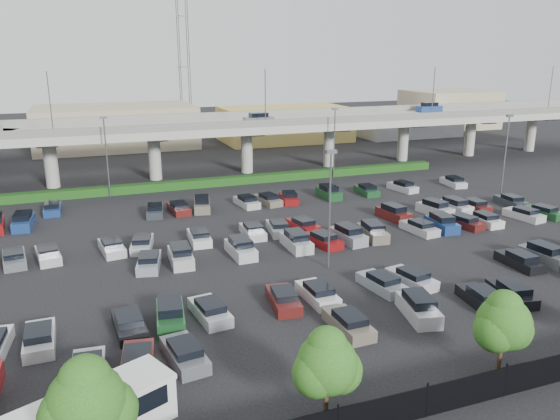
% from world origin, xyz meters
% --- Properties ---
extents(ground, '(280.00, 280.00, 0.00)m').
position_xyz_m(ground, '(0.00, 0.00, 0.00)').
color(ground, black).
extents(overpass, '(150.00, 13.00, 15.80)m').
position_xyz_m(overpass, '(-0.17, 31.99, 6.97)').
color(overpass, gray).
rests_on(overpass, ground).
extents(hedge, '(66.00, 1.60, 1.10)m').
position_xyz_m(hedge, '(0.00, 25.00, 0.55)').
color(hedge, '#153C11').
rests_on(hedge, ground).
extents(fence, '(70.00, 0.10, 2.00)m').
position_xyz_m(fence, '(-0.05, -28.00, 0.90)').
color(fence, black).
rests_on(fence, ground).
extents(tree_row, '(65.07, 3.66, 5.94)m').
position_xyz_m(tree_row, '(0.70, -26.53, 3.52)').
color(tree_row, '#332316').
rests_on(tree_row, ground).
extents(shuttle_bus, '(8.15, 5.54, 2.49)m').
position_xyz_m(shuttle_bus, '(-19.84, -23.92, 1.35)').
color(shuttle_bus, silver).
rests_on(shuttle_bus, ground).
extents(parked_cars, '(63.16, 41.57, 1.67)m').
position_xyz_m(parked_cars, '(-0.60, -3.79, 0.61)').
color(parked_cars, '#1B4C24').
rests_on(parked_cars, ground).
extents(light_poles, '(66.90, 48.38, 10.30)m').
position_xyz_m(light_poles, '(-4.13, 2.00, 6.24)').
color(light_poles, '#505156').
rests_on(light_poles, ground).
extents(distant_buildings, '(138.00, 24.00, 9.00)m').
position_xyz_m(distant_buildings, '(12.38, 61.81, 3.74)').
color(distant_buildings, slate).
rests_on(distant_buildings, ground).
extents(comm_tower, '(2.40, 2.40, 30.00)m').
position_xyz_m(comm_tower, '(4.00, 74.00, 15.61)').
color(comm_tower, '#505156').
rests_on(comm_tower, ground).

